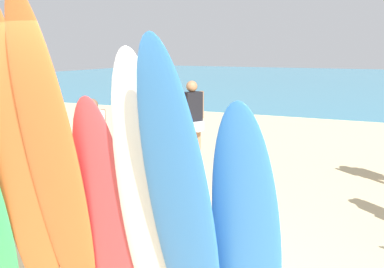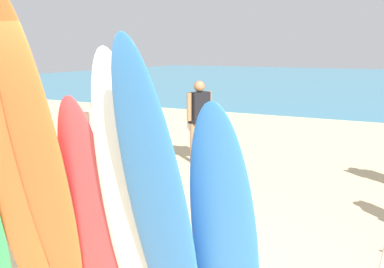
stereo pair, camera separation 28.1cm
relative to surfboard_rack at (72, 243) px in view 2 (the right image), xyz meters
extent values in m
plane|color=#D3BC8C|center=(0.00, 14.00, -0.53)|extent=(60.00, 60.00, 0.00)
cylinder|color=brown|center=(0.00, 0.00, 0.09)|extent=(3.96, 0.06, 0.06)
ellipsoid|color=orange|center=(-0.17, -0.51, 0.86)|extent=(0.60, 0.68, 2.79)
ellipsoid|color=orange|center=(0.23, -0.54, 0.84)|extent=(0.52, 0.74, 2.75)
ellipsoid|color=#D13D42|center=(0.58, -0.39, 0.47)|extent=(0.52, 0.45, 2.00)
ellipsoid|color=white|center=(1.02, -0.47, 0.64)|extent=(0.49, 0.62, 2.34)
ellipsoid|color=#337AD1|center=(1.35, -0.58, 0.68)|extent=(0.54, 0.80, 2.43)
ellipsoid|color=#337AD1|center=(1.74, -0.40, 0.48)|extent=(0.49, 0.49, 2.02)
cylinder|color=#9E704C|center=(-1.54, 5.21, -0.13)|extent=(0.12, 0.12, 0.81)
cylinder|color=#9E704C|center=(-1.42, 5.52, -0.13)|extent=(0.12, 0.12, 0.81)
cube|color=silver|center=(-1.48, 5.37, 0.21)|extent=(0.43, 0.27, 0.19)
cube|color=black|center=(-1.48, 5.37, 0.59)|extent=(0.36, 0.47, 0.63)
sphere|color=#9E704C|center=(-1.48, 5.37, 1.02)|extent=(0.23, 0.23, 0.23)
cylinder|color=#9E704C|center=(-1.58, 5.12, 0.63)|extent=(0.10, 0.10, 0.56)
cylinder|color=#9E704C|center=(-1.38, 5.61, 0.63)|extent=(0.10, 0.10, 0.56)
cylinder|color=brown|center=(-2.11, 3.12, -0.17)|extent=(0.11, 0.11, 0.73)
cylinder|color=brown|center=(-2.16, 2.82, -0.17)|extent=(0.11, 0.11, 0.73)
cube|color=#B23399|center=(-2.13, 2.97, 0.14)|extent=(0.39, 0.24, 0.17)
cube|color=silver|center=(-2.13, 2.97, 0.48)|extent=(0.25, 0.40, 0.57)
sphere|color=brown|center=(-2.13, 2.97, 0.87)|extent=(0.21, 0.21, 0.21)
cylinder|color=brown|center=(-2.09, 3.20, 0.51)|extent=(0.09, 0.09, 0.51)
cylinder|color=brown|center=(-2.17, 2.73, 0.51)|extent=(0.09, 0.09, 0.51)
camera|label=1|loc=(2.71, -3.23, 1.79)|focal=44.23mm
camera|label=2|loc=(2.96, -3.10, 1.79)|focal=44.23mm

